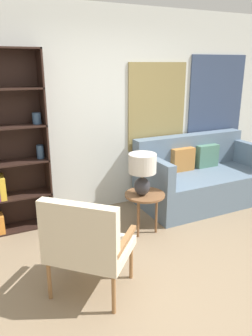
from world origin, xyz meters
name	(u,v)px	position (x,y,z in m)	size (l,w,h in m)	color
ground_plane	(167,292)	(0.00, 0.00, 0.00)	(14.00, 14.00, 0.00)	#847056
wall_back	(93,113)	(0.08, 2.03, 1.35)	(6.40, 0.08, 2.70)	silver
armchair	(85,242)	(-0.67, 0.27, 0.55)	(0.89, 0.88, 0.95)	olive
couch	(200,179)	(1.56, 1.55, 0.35)	(1.86, 0.94, 0.96)	slate
side_table	(145,198)	(0.35, 1.06, 0.45)	(0.48, 0.48, 0.51)	brown
table_lamp	(142,169)	(0.31, 1.05, 0.82)	(0.32, 0.32, 0.50)	#2D2D33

